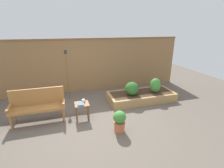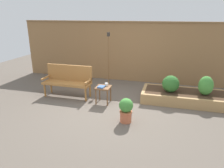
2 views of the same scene
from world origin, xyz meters
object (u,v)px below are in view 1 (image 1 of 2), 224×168
side_table (82,106)px  cup_on_table (83,101)px  book_on_table (81,104)px  shrub_near_bench (132,89)px  garden_bench (38,103)px  shrub_far_corner (155,85)px  potted_boxwood (120,121)px  tiki_torch (67,67)px

side_table → cup_on_table: bearing=59.1°
book_on_table → shrub_near_bench: shrub_near_bench is taller
garden_bench → cup_on_table: (1.25, -0.15, -0.02)m
side_table → book_on_table: book_on_table is taller
shrub_far_corner → side_table: bearing=-167.9°
book_on_table → shrub_far_corner: (2.75, 0.64, 0.07)m
potted_boxwood → shrub_near_bench: (0.96, 1.50, 0.22)m
potted_boxwood → shrub_far_corner: (1.88, 1.50, 0.24)m
potted_boxwood → side_table: bearing=132.4°
shrub_far_corner → cup_on_table: bearing=-169.8°
garden_bench → tiki_torch: (0.89, 1.32, 0.69)m
side_table → book_on_table: 0.12m
book_on_table → shrub_far_corner: bearing=19.9°
side_table → tiki_torch: tiki_torch is taller
garden_bench → potted_boxwood: size_ratio=2.47×
shrub_far_corner → garden_bench: bearing=-175.1°
side_table → tiki_torch: bearing=100.8°
cup_on_table → potted_boxwood: size_ratio=0.21×
shrub_far_corner → book_on_table: bearing=-166.8°
cup_on_table → tiki_torch: size_ratio=0.07×
garden_bench → potted_boxwood: (2.02, -1.16, -0.23)m
potted_boxwood → cup_on_table: bearing=127.2°
garden_bench → potted_boxwood: garden_bench is taller
book_on_table → shrub_near_bench: 1.94m
shrub_far_corner → shrub_near_bench: bearing=180.0°
book_on_table → shrub_near_bench: (1.83, 0.64, 0.04)m
cup_on_table → shrub_near_bench: size_ratio=0.26×
potted_boxwood → tiki_torch: tiki_torch is taller
garden_bench → shrub_near_bench: bearing=6.4°
garden_bench → shrub_near_bench: size_ratio=3.06×
garden_bench → cup_on_table: size_ratio=11.61×
cup_on_table → book_on_table: cup_on_table is taller
shrub_near_bench → shrub_far_corner: (0.91, 0.00, 0.03)m
book_on_table → cup_on_table: bearing=66.5°
side_table → shrub_far_corner: (2.71, 0.58, 0.17)m
shrub_near_bench → garden_bench: bearing=-173.6°
side_table → book_on_table: bearing=-118.9°
book_on_table → side_table: bearing=67.8°
shrub_near_bench → tiki_torch: bearing=154.9°
garden_bench → book_on_table: 1.20m
shrub_near_bench → tiki_torch: tiki_torch is taller
garden_bench → side_table: garden_bench is taller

